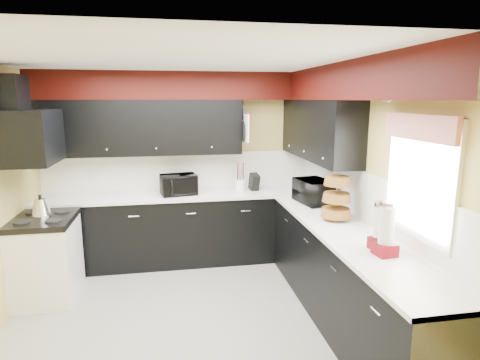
# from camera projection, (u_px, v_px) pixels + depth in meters

# --- Properties ---
(ground) EXTENTS (3.60, 3.60, 0.00)m
(ground) POSITION_uv_depth(u_px,v_px,m) (190.00, 319.00, 4.00)
(ground) COLOR gray
(ground) RESTS_ON ground
(wall_back) EXTENTS (3.60, 0.06, 2.50)m
(wall_back) POSITION_uv_depth(u_px,v_px,m) (180.00, 167.00, 5.49)
(wall_back) COLOR #E0C666
(wall_back) RESTS_ON ground
(wall_right) EXTENTS (0.06, 3.60, 2.50)m
(wall_right) POSITION_uv_depth(u_px,v_px,m) (365.00, 190.00, 4.06)
(wall_right) COLOR #E0C666
(wall_right) RESTS_ON ground
(ceiling) EXTENTS (3.60, 3.60, 0.06)m
(ceiling) POSITION_uv_depth(u_px,v_px,m) (182.00, 59.00, 3.50)
(ceiling) COLOR white
(ceiling) RESTS_ON wall_back
(cab_back) EXTENTS (3.60, 0.60, 0.90)m
(cab_back) POSITION_uv_depth(u_px,v_px,m) (183.00, 229.00, 5.36)
(cab_back) COLOR black
(cab_back) RESTS_ON ground
(cab_right) EXTENTS (0.60, 3.00, 0.90)m
(cab_right) POSITION_uv_depth(u_px,v_px,m) (346.00, 279.00, 3.88)
(cab_right) COLOR black
(cab_right) RESTS_ON ground
(counter_back) EXTENTS (3.62, 0.64, 0.04)m
(counter_back) POSITION_uv_depth(u_px,v_px,m) (182.00, 195.00, 5.26)
(counter_back) COLOR white
(counter_back) RESTS_ON cab_back
(counter_right) EXTENTS (0.64, 3.02, 0.04)m
(counter_right) POSITION_uv_depth(u_px,v_px,m) (348.00, 233.00, 3.79)
(counter_right) COLOR white
(counter_right) RESTS_ON cab_right
(splash_back) EXTENTS (3.60, 0.02, 0.50)m
(splash_back) POSITION_uv_depth(u_px,v_px,m) (180.00, 171.00, 5.49)
(splash_back) COLOR white
(splash_back) RESTS_ON counter_back
(splash_right) EXTENTS (0.02, 3.60, 0.50)m
(splash_right) POSITION_uv_depth(u_px,v_px,m) (364.00, 196.00, 4.07)
(splash_right) COLOR white
(splash_right) RESTS_ON counter_right
(upper_back) EXTENTS (2.60, 0.35, 0.70)m
(upper_back) POSITION_uv_depth(u_px,v_px,m) (140.00, 128.00, 5.12)
(upper_back) COLOR black
(upper_back) RESTS_ON wall_back
(upper_right) EXTENTS (0.35, 1.80, 0.70)m
(upper_right) POSITION_uv_depth(u_px,v_px,m) (318.00, 130.00, 4.79)
(upper_right) COLOR black
(upper_right) RESTS_ON wall_right
(soffit_back) EXTENTS (3.60, 0.36, 0.35)m
(soffit_back) POSITION_uv_depth(u_px,v_px,m) (178.00, 86.00, 5.10)
(soffit_back) COLOR black
(soffit_back) RESTS_ON wall_back
(soffit_right) EXTENTS (0.36, 3.24, 0.35)m
(soffit_right) POSITION_uv_depth(u_px,v_px,m) (363.00, 81.00, 3.64)
(soffit_right) COLOR black
(soffit_right) RESTS_ON wall_right
(stove) EXTENTS (0.60, 0.75, 0.86)m
(stove) POSITION_uv_depth(u_px,v_px,m) (47.00, 260.00, 4.38)
(stove) COLOR white
(stove) RESTS_ON ground
(cooktop) EXTENTS (0.62, 0.77, 0.06)m
(cooktop) POSITION_uv_depth(u_px,v_px,m) (43.00, 220.00, 4.29)
(cooktop) COLOR black
(cooktop) RESTS_ON stove
(hood) EXTENTS (0.50, 0.78, 0.55)m
(hood) POSITION_uv_depth(u_px,v_px,m) (29.00, 137.00, 4.10)
(hood) COLOR black
(hood) RESTS_ON wall_left
(hood_duct) EXTENTS (0.24, 0.40, 0.40)m
(hood_duct) POSITION_uv_depth(u_px,v_px,m) (11.00, 95.00, 4.00)
(hood_duct) COLOR black
(hood_duct) RESTS_ON wall_left
(window) EXTENTS (0.03, 0.86, 0.96)m
(window) POSITION_uv_depth(u_px,v_px,m) (420.00, 179.00, 3.13)
(window) COLOR white
(window) RESTS_ON wall_right
(valance) EXTENTS (0.04, 0.88, 0.20)m
(valance) POSITION_uv_depth(u_px,v_px,m) (418.00, 127.00, 3.04)
(valance) COLOR red
(valance) RESTS_ON wall_right
(pan_top) EXTENTS (0.03, 0.22, 0.40)m
(pan_top) POSITION_uv_depth(u_px,v_px,m) (242.00, 112.00, 5.24)
(pan_top) COLOR black
(pan_top) RESTS_ON upper_back
(pan_mid) EXTENTS (0.03, 0.28, 0.46)m
(pan_mid) POSITION_uv_depth(u_px,v_px,m) (244.00, 131.00, 5.16)
(pan_mid) COLOR black
(pan_mid) RESTS_ON upper_back
(pan_low) EXTENTS (0.03, 0.24, 0.42)m
(pan_low) POSITION_uv_depth(u_px,v_px,m) (241.00, 132.00, 5.42)
(pan_low) COLOR black
(pan_low) RESTS_ON upper_back
(cut_board) EXTENTS (0.03, 0.26, 0.35)m
(cut_board) POSITION_uv_depth(u_px,v_px,m) (247.00, 128.00, 5.04)
(cut_board) COLOR white
(cut_board) RESTS_ON upper_back
(baskets) EXTENTS (0.27, 0.27, 0.50)m
(baskets) POSITION_uv_depth(u_px,v_px,m) (337.00, 197.00, 4.08)
(baskets) COLOR brown
(baskets) RESTS_ON upper_right
(deco_plate) EXTENTS (0.03, 0.24, 0.24)m
(deco_plate) POSITION_uv_depth(u_px,v_px,m) (388.00, 89.00, 3.52)
(deco_plate) COLOR white
(deco_plate) RESTS_ON wall_right
(toaster_oven) EXTENTS (0.50, 0.44, 0.26)m
(toaster_oven) POSITION_uv_depth(u_px,v_px,m) (179.00, 185.00, 5.20)
(toaster_oven) COLOR black
(toaster_oven) RESTS_ON counter_back
(microwave) EXTENTS (0.42, 0.55, 0.28)m
(microwave) POSITION_uv_depth(u_px,v_px,m) (314.00, 191.00, 4.77)
(microwave) COLOR black
(microwave) RESTS_ON counter_right
(utensil_crock) EXTENTS (0.17, 0.17, 0.15)m
(utensil_crock) POSITION_uv_depth(u_px,v_px,m) (240.00, 185.00, 5.42)
(utensil_crock) COLOR white
(utensil_crock) RESTS_ON counter_back
(knife_block) EXTENTS (0.13, 0.16, 0.23)m
(knife_block) POSITION_uv_depth(u_px,v_px,m) (254.00, 182.00, 5.42)
(knife_block) COLOR black
(knife_block) RESTS_ON counter_back
(kettle) EXTENTS (0.24, 0.24, 0.18)m
(kettle) POSITION_uv_depth(u_px,v_px,m) (41.00, 207.00, 4.36)
(kettle) COLOR silver
(kettle) RESTS_ON cooktop
(dispenser_a) EXTENTS (0.17, 0.17, 0.42)m
(dispenser_a) POSITION_uv_depth(u_px,v_px,m) (386.00, 230.00, 3.15)
(dispenser_a) COLOR #60170C
(dispenser_a) RESTS_ON counter_right
(dispenser_b) EXTENTS (0.16, 0.16, 0.36)m
(dispenser_b) POSITION_uv_depth(u_px,v_px,m) (380.00, 228.00, 3.28)
(dispenser_b) COLOR #70000D
(dispenser_b) RESTS_ON counter_right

